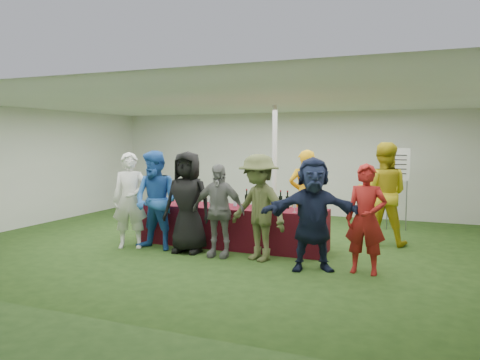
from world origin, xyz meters
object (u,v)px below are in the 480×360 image
at_px(wine_list_sign, 398,170).
at_px(staff_back, 383,194).
at_px(dump_bucket, 309,208).
at_px(customer_0, 130,200).
at_px(customer_6, 366,219).
at_px(staff_pourer, 306,196).
at_px(customer_2, 188,202).
at_px(customer_3, 218,210).
at_px(customer_5, 313,214).
at_px(serving_table, 230,226).
at_px(customer_1, 156,201).
at_px(customer_4, 259,208).

height_order(wine_list_sign, staff_back, staff_back).
bearing_deg(dump_bucket, customer_0, -169.76).
relative_size(wine_list_sign, staff_back, 0.93).
xyz_separation_m(staff_back, customer_6, (-0.04, -2.11, -0.15)).
relative_size(staff_pourer, customer_2, 1.01).
bearing_deg(customer_3, customer_0, 176.87).
bearing_deg(customer_5, wine_list_sign, 54.54).
relative_size(serving_table, customer_0, 2.05).
xyz_separation_m(serving_table, wine_list_sign, (2.76, 2.83, 0.94)).
height_order(customer_2, customer_3, customer_2).
xyz_separation_m(staff_back, customer_5, (-0.81, -2.22, -0.10)).
distance_m(serving_table, customer_1, 1.45).
distance_m(customer_0, customer_2, 1.14).
xyz_separation_m(wine_list_sign, customer_3, (-2.64, -3.61, -0.52)).
distance_m(serving_table, dump_bucket, 1.64).
distance_m(dump_bucket, wine_list_sign, 3.31).
height_order(staff_back, customer_1, staff_back).
bearing_deg(serving_table, customer_6, -18.72).
bearing_deg(dump_bucket, customer_4, -142.83).
distance_m(serving_table, customer_0, 1.90).
xyz_separation_m(customer_1, customer_4, (1.96, -0.00, -0.02)).
xyz_separation_m(serving_table, dump_bucket, (1.56, -0.22, 0.46)).
xyz_separation_m(customer_0, customer_5, (3.45, -0.18, -0.01)).
height_order(customer_1, customer_2, customer_1).
relative_size(staff_back, customer_2, 1.09).
distance_m(serving_table, staff_back, 2.95).
bearing_deg(customer_0, customer_4, -23.46).
height_order(customer_2, customer_6, customer_2).
bearing_deg(dump_bucket, wine_list_sign, 68.37).
distance_m(customer_0, customer_4, 2.49).
relative_size(staff_pourer, customer_3, 1.13).
distance_m(staff_back, customer_5, 2.37).
bearing_deg(customer_5, dump_bucket, 86.64).
bearing_deg(customer_4, customer_6, 19.98).
relative_size(staff_pourer, customer_0, 1.02).
bearing_deg(customer_5, customer_6, -13.25).
xyz_separation_m(customer_4, customer_5, (0.96, -0.22, -0.01)).
xyz_separation_m(serving_table, staff_back, (2.61, 1.24, 0.60)).
relative_size(serving_table, dump_bucket, 16.63).
relative_size(dump_bucket, customer_0, 0.12).
height_order(customer_0, customer_4, customer_0).
height_order(customer_3, customer_4, customer_4).
relative_size(dump_bucket, customer_3, 0.14).
relative_size(wine_list_sign, customer_5, 1.04).
bearing_deg(customer_3, customer_4, -2.35).
bearing_deg(customer_5, customer_0, 155.71).
bearing_deg(customer_2, customer_1, -177.98).
bearing_deg(customer_3, customer_1, 175.32).
xyz_separation_m(customer_0, customer_1, (0.53, 0.04, 0.02)).
distance_m(staff_pourer, customer_6, 2.27).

